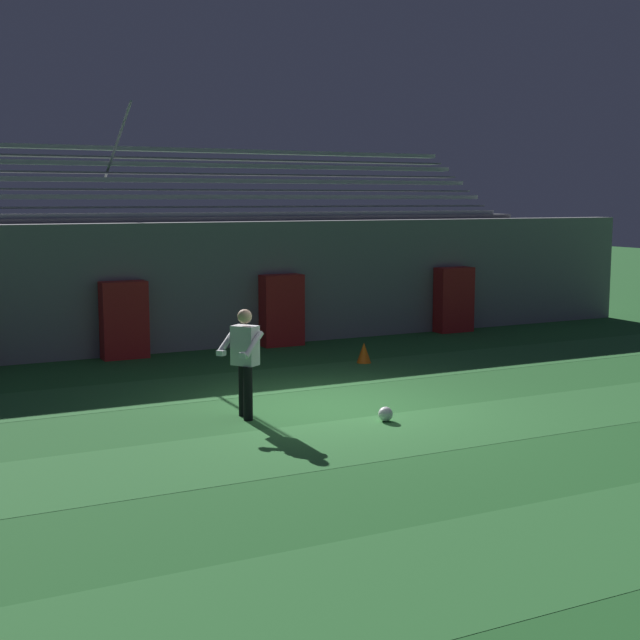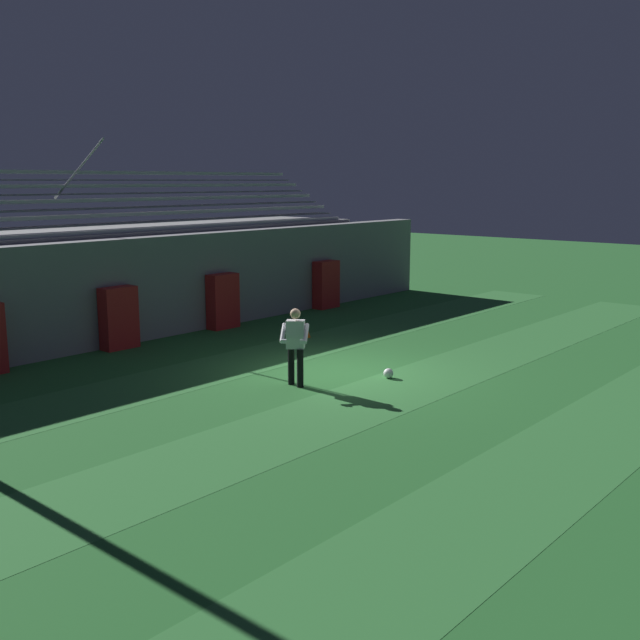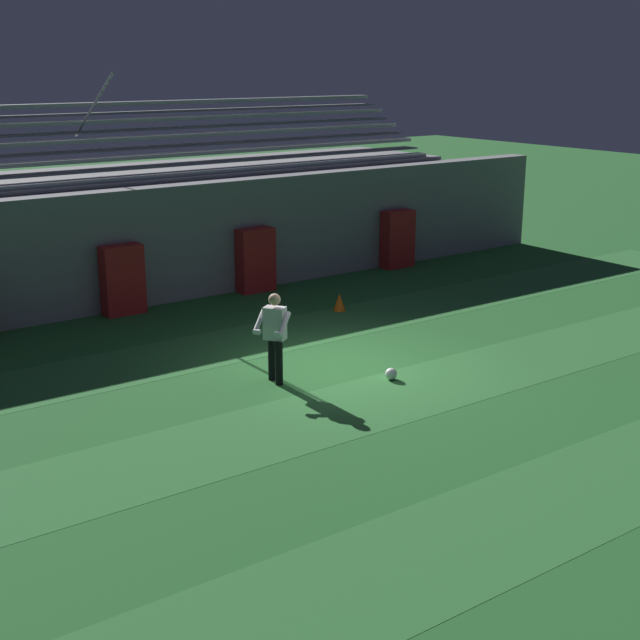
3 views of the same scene
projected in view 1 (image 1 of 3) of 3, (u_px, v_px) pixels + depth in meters
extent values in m
plane|color=#286B2D|center=(333.00, 408.00, 14.17)|extent=(80.00, 80.00, 0.00)
cube|color=#337A38|center=(613.00, 534.00, 8.86)|extent=(28.00, 2.11, 0.01)
cube|color=#337A38|center=(392.00, 434.00, 12.60)|extent=(28.00, 2.11, 0.01)
cube|color=#337A38|center=(272.00, 380.00, 16.33)|extent=(28.00, 2.11, 0.01)
cube|color=gray|center=(197.00, 286.00, 19.73)|extent=(24.00, 0.60, 2.80)
cube|color=#B21E1E|center=(124.00, 320.00, 18.52)|extent=(0.95, 0.44, 1.62)
cube|color=#B21E1E|center=(282.00, 310.00, 20.13)|extent=(0.95, 0.44, 1.62)
cube|color=#B21E1E|center=(454.00, 300.00, 22.24)|extent=(0.95, 0.44, 1.62)
cube|color=gray|center=(166.00, 275.00, 21.80)|extent=(18.00, 3.90, 2.90)
cube|color=#B7B7BC|center=(185.00, 215.00, 20.18)|extent=(17.10, 0.36, 0.10)
cube|color=gray|center=(188.00, 225.00, 20.04)|extent=(17.10, 0.60, 0.04)
cube|color=#B7B7BC|center=(175.00, 197.00, 20.75)|extent=(17.10, 0.36, 0.10)
cube|color=gray|center=(178.00, 207.00, 20.60)|extent=(17.10, 0.60, 0.04)
cube|color=#B7B7BC|center=(166.00, 180.00, 21.31)|extent=(17.10, 0.36, 0.10)
cube|color=gray|center=(169.00, 190.00, 21.16)|extent=(17.10, 0.60, 0.04)
cube|color=#B7B7BC|center=(157.00, 164.00, 21.88)|extent=(17.10, 0.36, 0.10)
cube|color=gray|center=(160.00, 174.00, 21.73)|extent=(17.10, 0.60, 0.04)
cube|color=#B7B7BC|center=(149.00, 149.00, 22.44)|extent=(17.10, 0.36, 0.10)
cube|color=gray|center=(151.00, 158.00, 22.29)|extent=(17.10, 0.60, 0.04)
cylinder|color=#B7B7BC|center=(117.00, 142.00, 20.43)|extent=(0.06, 2.63, 1.65)
cylinder|color=black|center=(248.00, 394.00, 13.36)|extent=(0.19, 0.19, 0.82)
cylinder|color=black|center=(243.00, 390.00, 13.63)|extent=(0.19, 0.19, 0.82)
cube|color=silver|center=(245.00, 345.00, 13.40)|extent=(0.41, 0.45, 0.60)
sphere|color=tan|center=(245.00, 316.00, 13.34)|extent=(0.22, 0.22, 0.22)
cylinder|color=silver|center=(253.00, 345.00, 13.16)|extent=(0.44, 0.35, 0.37)
cylinder|color=silver|center=(226.00, 342.00, 13.38)|extent=(0.44, 0.35, 0.37)
cube|color=silver|center=(244.00, 355.00, 13.02)|extent=(0.15, 0.15, 0.08)
cube|color=silver|center=(221.00, 353.00, 13.21)|extent=(0.15, 0.15, 0.08)
sphere|color=white|center=(386.00, 414.00, 13.33)|extent=(0.22, 0.22, 0.22)
cone|color=orange|center=(364.00, 353.00, 18.07)|extent=(0.30, 0.30, 0.42)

